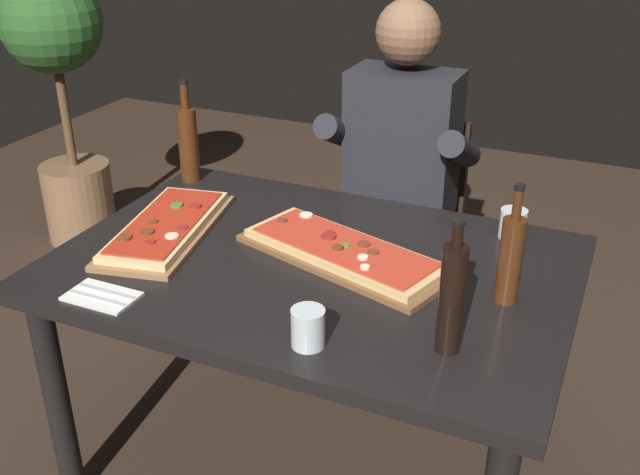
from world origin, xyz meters
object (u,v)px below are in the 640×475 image
object	(u,v)px
pizza_rectangular_left	(167,227)
oil_bottle_amber	(452,296)
diner_chair	(404,222)
tumbler_far_side	(513,226)
seated_diner	(397,171)
potted_plant_corner	(60,83)
tumbler_near_camera	(308,330)
wine_bottle_dark	(510,258)
dining_table	(313,291)
vinegar_bottle_green	(188,142)
pizza_rectangular_front	(344,252)

from	to	relation	value
pizza_rectangular_left	oil_bottle_amber	bearing A→B (deg)	-14.38
pizza_rectangular_left	diner_chair	world-z (taller)	diner_chair
oil_bottle_amber	tumbler_far_side	bearing A→B (deg)	87.93
seated_diner	potted_plant_corner	xyz separation A→B (m)	(-1.76, 0.27, 0.07)
tumbler_near_camera	diner_chair	size ratio (longest dim) A/B	0.11
tumbler_near_camera	oil_bottle_amber	bearing A→B (deg)	21.35
pizza_rectangular_left	tumbler_near_camera	distance (m)	0.71
wine_bottle_dark	tumbler_near_camera	distance (m)	0.53
pizza_rectangular_left	oil_bottle_amber	xyz separation A→B (m)	(0.91, -0.23, 0.12)
dining_table	pizza_rectangular_left	bearing A→B (deg)	-177.87
wine_bottle_dark	vinegar_bottle_green	distance (m)	1.21
potted_plant_corner	vinegar_bottle_green	bearing A→B (deg)	-29.27
diner_chair	seated_diner	world-z (taller)	seated_diner
pizza_rectangular_front	tumbler_far_side	distance (m)	0.51
wine_bottle_dark	tumbler_far_side	world-z (taller)	wine_bottle_dark
pizza_rectangular_front	vinegar_bottle_green	xyz separation A→B (m)	(-0.70, 0.32, 0.12)
pizza_rectangular_left	tumbler_far_side	bearing A→B (deg)	22.55
dining_table	tumbler_far_side	xyz separation A→B (m)	(0.47, 0.37, 0.13)
tumbler_near_camera	potted_plant_corner	bearing A→B (deg)	144.56
wine_bottle_dark	potted_plant_corner	size ratio (longest dim) A/B	0.24
tumbler_near_camera	potted_plant_corner	distance (m)	2.36
seated_diner	tumbler_far_side	bearing A→B (deg)	-37.52
oil_bottle_amber	tumbler_near_camera	xyz separation A→B (m)	(-0.29, -0.11, -0.10)
dining_table	pizza_rectangular_left	size ratio (longest dim) A/B	2.43
tumbler_near_camera	potted_plant_corner	xyz separation A→B (m)	(-1.92, 1.37, 0.03)
pizza_rectangular_left	potted_plant_corner	world-z (taller)	potted_plant_corner
oil_bottle_amber	seated_diner	xyz separation A→B (m)	(-0.45, 0.99, -0.13)
tumbler_far_side	potted_plant_corner	bearing A→B (deg)	164.24
vinegar_bottle_green	diner_chair	bearing A→B (deg)	37.99
dining_table	oil_bottle_amber	distance (m)	0.56
wine_bottle_dark	tumbler_near_camera	world-z (taller)	wine_bottle_dark
seated_diner	potted_plant_corner	world-z (taller)	seated_diner
tumbler_far_side	diner_chair	bearing A→B (deg)	134.41
tumbler_far_side	vinegar_bottle_green	bearing A→B (deg)	-179.79
vinegar_bottle_green	potted_plant_corner	world-z (taller)	potted_plant_corner
wine_bottle_dark	pizza_rectangular_front	bearing A→B (deg)	175.17
vinegar_bottle_green	dining_table	bearing A→B (deg)	-30.16
tumbler_near_camera	potted_plant_corner	size ratio (longest dim) A/B	0.07
pizza_rectangular_front	diner_chair	world-z (taller)	diner_chair
wine_bottle_dark	potted_plant_corner	world-z (taller)	potted_plant_corner
oil_bottle_amber	tumbler_near_camera	world-z (taller)	oil_bottle_amber
pizza_rectangular_front	potted_plant_corner	size ratio (longest dim) A/B	0.50
dining_table	seated_diner	distance (m)	0.74
potted_plant_corner	oil_bottle_amber	bearing A→B (deg)	-29.54
pizza_rectangular_front	seated_diner	xyz separation A→B (m)	(-0.08, 0.69, -0.02)
vinegar_bottle_green	tumbler_far_side	size ratio (longest dim) A/B	3.99
dining_table	pizza_rectangular_front	xyz separation A→B (m)	(0.07, 0.05, 0.12)
oil_bottle_amber	tumbler_far_side	xyz separation A→B (m)	(0.02, 0.62, -0.10)
tumbler_near_camera	pizza_rectangular_front	bearing A→B (deg)	101.51
pizza_rectangular_front	pizza_rectangular_left	size ratio (longest dim) A/B	1.14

